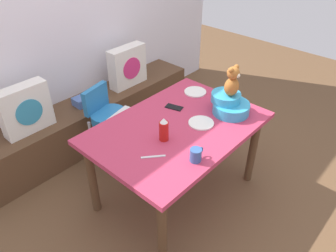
% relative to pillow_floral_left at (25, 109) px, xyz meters
% --- Properties ---
extents(ground_plane, '(8.00, 8.00, 0.00)m').
position_rel_pillow_floral_left_xyz_m(ground_plane, '(0.64, -1.20, -0.68)').
color(ground_plane, brown).
extents(back_wall, '(4.40, 0.10, 2.60)m').
position_rel_pillow_floral_left_xyz_m(back_wall, '(0.64, 0.29, 0.62)').
color(back_wall, silver).
rests_on(back_wall, ground_plane).
extents(window_bench, '(2.60, 0.44, 0.46)m').
position_rel_pillow_floral_left_xyz_m(window_bench, '(0.64, 0.02, -0.45)').
color(window_bench, brown).
rests_on(window_bench, ground_plane).
extents(pillow_floral_left, '(0.44, 0.15, 0.44)m').
position_rel_pillow_floral_left_xyz_m(pillow_floral_left, '(0.00, 0.00, 0.00)').
color(pillow_floral_left, white).
rests_on(pillow_floral_left, window_bench).
extents(pillow_floral_right, '(0.44, 0.15, 0.44)m').
position_rel_pillow_floral_left_xyz_m(pillow_floral_right, '(1.19, 0.00, 0.00)').
color(pillow_floral_right, white).
rests_on(pillow_floral_right, window_bench).
extents(book_stack, '(0.20, 0.14, 0.08)m').
position_rel_pillow_floral_left_xyz_m(book_stack, '(0.60, 0.02, -0.18)').
color(book_stack, '#4D6DB1').
rests_on(book_stack, window_bench).
extents(dining_table, '(1.36, 0.95, 0.74)m').
position_rel_pillow_floral_left_xyz_m(dining_table, '(0.64, -1.20, -0.04)').
color(dining_table, '#B73351').
rests_on(dining_table, ground_plane).
extents(highchair, '(0.39, 0.50, 0.79)m').
position_rel_pillow_floral_left_xyz_m(highchair, '(0.56, -0.42, -0.16)').
color(highchair, '#2672B2').
rests_on(highchair, ground_plane).
extents(infant_seat_teal, '(0.30, 0.33, 0.16)m').
position_rel_pillow_floral_left_xyz_m(infant_seat_teal, '(1.07, -1.38, 0.13)').
color(infant_seat_teal, '#329FCF').
rests_on(infant_seat_teal, dining_table).
extents(teddy_bear, '(0.13, 0.12, 0.25)m').
position_rel_pillow_floral_left_xyz_m(teddy_bear, '(1.07, -1.38, 0.34)').
color(teddy_bear, '#A86329').
rests_on(teddy_bear, infant_seat_teal).
extents(ketchup_bottle, '(0.07, 0.07, 0.18)m').
position_rel_pillow_floral_left_xyz_m(ketchup_bottle, '(0.44, -1.24, 0.15)').
color(ketchup_bottle, red).
rests_on(ketchup_bottle, dining_table).
extents(coffee_mug, '(0.12, 0.08, 0.09)m').
position_rel_pillow_floral_left_xyz_m(coffee_mug, '(0.41, -1.56, 0.11)').
color(coffee_mug, '#335999').
rests_on(coffee_mug, dining_table).
extents(dinner_plate_near, '(0.20, 0.20, 0.01)m').
position_rel_pillow_floral_left_xyz_m(dinner_plate_near, '(0.79, -1.32, 0.07)').
color(dinner_plate_near, white).
rests_on(dinner_plate_near, dining_table).
extents(dinner_plate_far, '(0.20, 0.20, 0.01)m').
position_rel_pillow_floral_left_xyz_m(dinner_plate_far, '(1.15, -0.98, 0.07)').
color(dinner_plate_far, white).
rests_on(dinner_plate_far, dining_table).
extents(cell_phone, '(0.11, 0.16, 0.01)m').
position_rel_pillow_floral_left_xyz_m(cell_phone, '(0.82, -1.01, 0.06)').
color(cell_phone, black).
rests_on(cell_phone, dining_table).
extents(table_fork, '(0.14, 0.12, 0.01)m').
position_rel_pillow_floral_left_xyz_m(table_fork, '(0.25, -1.32, 0.06)').
color(table_fork, silver).
rests_on(table_fork, dining_table).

